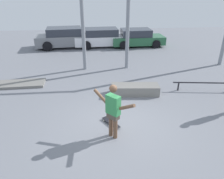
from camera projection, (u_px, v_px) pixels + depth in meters
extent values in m
plane|color=slate|center=(118.00, 126.00, 7.34)|extent=(36.00, 36.00, 0.00)
cylinder|color=brown|center=(111.00, 124.00, 6.71)|extent=(0.13, 0.13, 0.83)
cylinder|color=brown|center=(115.00, 126.00, 6.61)|extent=(0.13, 0.13, 0.83)
cube|color=#4C4238|center=(113.00, 116.00, 6.51)|extent=(0.40, 0.40, 0.18)
cube|color=#338C4C|center=(113.00, 105.00, 6.35)|extent=(0.45, 0.45, 0.60)
sphere|color=brown|center=(113.00, 89.00, 6.13)|extent=(0.23, 0.23, 0.23)
cylinder|color=brown|center=(101.00, 96.00, 6.60)|extent=(0.44, 0.45, 0.36)
cylinder|color=brown|center=(127.00, 107.00, 6.01)|extent=(0.44, 0.45, 0.36)
cube|color=black|center=(111.00, 122.00, 7.41)|extent=(0.59, 0.81, 0.01)
cylinder|color=silver|center=(118.00, 126.00, 7.28)|extent=(0.05, 0.06, 0.05)
cylinder|color=silver|center=(113.00, 128.00, 7.17)|extent=(0.05, 0.06, 0.05)
cylinder|color=silver|center=(109.00, 119.00, 7.69)|extent=(0.05, 0.06, 0.05)
cylinder|color=silver|center=(104.00, 121.00, 7.58)|extent=(0.05, 0.06, 0.05)
cube|color=slate|center=(135.00, 90.00, 9.41)|extent=(2.09, 0.85, 0.43)
cube|color=slate|center=(20.00, 84.00, 10.32)|extent=(2.30, 0.99, 0.12)
cylinder|color=black|center=(205.00, 83.00, 9.63)|extent=(2.79, 0.42, 0.06)
cylinder|color=black|center=(178.00, 86.00, 9.75)|extent=(0.07, 0.07, 0.39)
cylinder|color=gray|center=(82.00, 7.00, 10.93)|extent=(0.20, 0.20, 6.56)
cylinder|color=gray|center=(128.00, 7.00, 11.13)|extent=(0.20, 0.20, 6.56)
cube|color=slate|center=(67.00, 40.00, 16.48)|extent=(4.68, 2.14, 0.74)
cube|color=#2D333D|center=(64.00, 31.00, 16.18)|extent=(2.63, 1.83, 0.53)
cylinder|color=black|center=(85.00, 39.00, 17.57)|extent=(0.69, 0.28, 0.68)
cylinder|color=black|center=(87.00, 45.00, 16.03)|extent=(0.69, 0.28, 0.68)
cylinder|color=black|center=(49.00, 41.00, 17.12)|extent=(0.69, 0.28, 0.68)
cylinder|color=black|center=(47.00, 46.00, 15.58)|extent=(0.69, 0.28, 0.68)
cube|color=white|center=(104.00, 40.00, 16.73)|extent=(4.47, 1.92, 0.66)
cube|color=#2D333D|center=(101.00, 32.00, 16.45)|extent=(2.49, 1.68, 0.51)
cylinder|color=black|center=(119.00, 39.00, 17.73)|extent=(0.64, 0.25, 0.63)
cylinder|color=black|center=(123.00, 44.00, 16.24)|extent=(0.64, 0.25, 0.63)
cylinder|color=black|center=(86.00, 40.00, 17.37)|extent=(0.64, 0.25, 0.63)
cylinder|color=black|center=(87.00, 45.00, 15.89)|extent=(0.64, 0.25, 0.63)
cube|color=#28603D|center=(138.00, 40.00, 16.83)|extent=(4.04, 1.78, 0.60)
cube|color=#2D333D|center=(136.00, 33.00, 16.57)|extent=(2.24, 1.59, 0.52)
cylinder|color=black|center=(150.00, 39.00, 17.76)|extent=(0.61, 0.24, 0.60)
cylinder|color=black|center=(156.00, 44.00, 16.32)|extent=(0.61, 0.24, 0.60)
cylinder|color=black|center=(120.00, 40.00, 17.48)|extent=(0.61, 0.24, 0.60)
cylinder|color=black|center=(124.00, 45.00, 16.04)|extent=(0.61, 0.24, 0.60)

